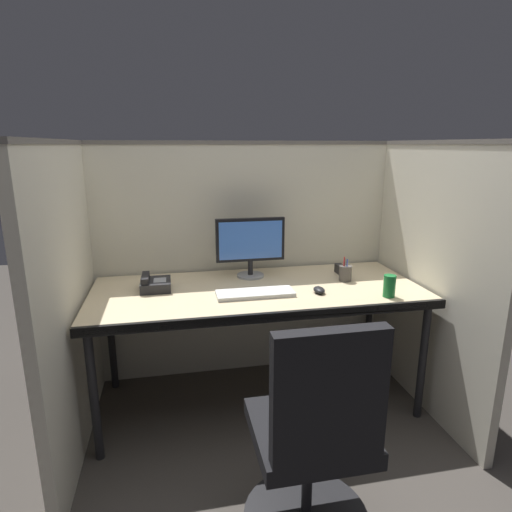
# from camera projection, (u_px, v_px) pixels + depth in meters

# --- Properties ---
(ground_plane) EXTENTS (8.00, 8.00, 0.00)m
(ground_plane) POSITION_uv_depth(u_px,v_px,m) (268.00, 430.00, 2.39)
(ground_plane) COLOR #423D38
(cubicle_partition_rear) EXTENTS (2.21, 0.06, 1.57)m
(cubicle_partition_rear) POSITION_uv_depth(u_px,v_px,m) (245.00, 260.00, 2.90)
(cubicle_partition_rear) COLOR beige
(cubicle_partition_rear) RESTS_ON ground
(cubicle_partition_left) EXTENTS (0.06, 1.41, 1.57)m
(cubicle_partition_left) POSITION_uv_depth(u_px,v_px,m) (72.00, 297.00, 2.19)
(cubicle_partition_left) COLOR beige
(cubicle_partition_left) RESTS_ON ground
(cubicle_partition_right) EXTENTS (0.06, 1.41, 1.57)m
(cubicle_partition_right) POSITION_uv_depth(u_px,v_px,m) (423.00, 275.00, 2.57)
(cubicle_partition_right) COLOR beige
(cubicle_partition_right) RESTS_ON ground
(desk) EXTENTS (1.90, 0.80, 0.74)m
(desk) POSITION_uv_depth(u_px,v_px,m) (258.00, 297.00, 2.49)
(desk) COLOR beige
(desk) RESTS_ON ground
(office_chair) EXTENTS (0.52, 0.52, 0.97)m
(office_chair) POSITION_uv_depth(u_px,v_px,m) (312.00, 461.00, 1.65)
(office_chair) COLOR black
(office_chair) RESTS_ON ground
(monitor_center) EXTENTS (0.43, 0.17, 0.37)m
(monitor_center) POSITION_uv_depth(u_px,v_px,m) (250.00, 243.00, 2.65)
(monitor_center) COLOR gray
(monitor_center) RESTS_ON desk
(keyboard_main) EXTENTS (0.43, 0.15, 0.02)m
(keyboard_main) POSITION_uv_depth(u_px,v_px,m) (255.00, 293.00, 2.37)
(keyboard_main) COLOR silver
(keyboard_main) RESTS_ON desk
(computer_mouse) EXTENTS (0.06, 0.10, 0.04)m
(computer_mouse) POSITION_uv_depth(u_px,v_px,m) (319.00, 290.00, 2.41)
(computer_mouse) COLOR black
(computer_mouse) RESTS_ON desk
(red_stapler) EXTENTS (0.04, 0.15, 0.06)m
(red_stapler) POSITION_uv_depth(u_px,v_px,m) (342.00, 270.00, 2.74)
(red_stapler) COLOR black
(red_stapler) RESTS_ON desk
(desk_phone) EXTENTS (0.17, 0.19, 0.09)m
(desk_phone) POSITION_uv_depth(u_px,v_px,m) (155.00, 284.00, 2.46)
(desk_phone) COLOR black
(desk_phone) RESTS_ON desk
(pen_cup) EXTENTS (0.08, 0.08, 0.15)m
(pen_cup) POSITION_uv_depth(u_px,v_px,m) (345.00, 273.00, 2.61)
(pen_cup) COLOR #4C4742
(pen_cup) RESTS_ON desk
(soda_can) EXTENTS (0.07, 0.07, 0.12)m
(soda_can) POSITION_uv_depth(u_px,v_px,m) (389.00, 286.00, 2.34)
(soda_can) COLOR #197233
(soda_can) RESTS_ON desk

